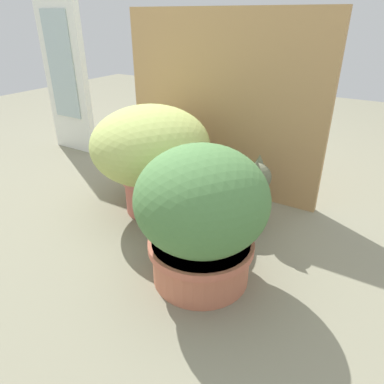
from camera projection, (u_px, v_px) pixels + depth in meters
The scene contains 7 objects.
ground_plane at pixel (165, 229), 1.42m from camera, with size 6.00×6.00×0.00m, color gray.
cardboard_backdrop at pixel (220, 106), 1.59m from camera, with size 0.97×0.03×0.81m, color tan.
window_panel_white at pixel (65, 73), 2.06m from camera, with size 0.33×0.05×0.92m.
grass_planter at pixel (151, 151), 1.44m from camera, with size 0.49×0.49×0.46m.
leafy_planter at pixel (201, 214), 1.05m from camera, with size 0.40×0.40×0.45m.
cat at pixel (231, 197), 1.40m from camera, with size 0.39×0.22×0.32m.
mushroom_ornament_pink at pixel (150, 198), 1.45m from camera, with size 0.07×0.07×0.13m.
Camera 1 is at (0.72, -0.96, 0.78)m, focal length 32.73 mm.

